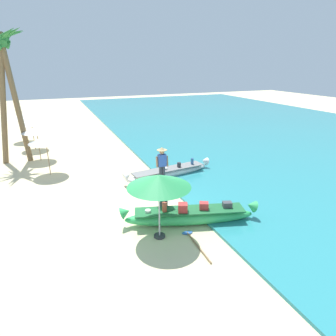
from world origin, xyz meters
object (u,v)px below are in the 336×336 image
at_px(person_tourist_customer, 164,196).
at_px(paddle, 194,242).
at_px(boat_white_midground, 169,172).
at_px(palm_tree_tall_inland, 4,55).
at_px(patio_umbrella_large, 159,181).
at_px(person_vendor_hatted, 162,163).
at_px(boat_green_foreground, 190,216).
at_px(palm_tree_mid_cluster, 1,53).

height_order(person_tourist_customer, paddle, person_tourist_customer).
bearing_deg(boat_white_midground, paddle, -104.29).
bearing_deg(palm_tree_tall_inland, patio_umbrella_large, -66.11).
relative_size(person_vendor_hatted, person_tourist_customer, 1.07).
bearing_deg(boat_white_midground, boat_green_foreground, -103.19).
bearing_deg(paddle, boat_green_foreground, 71.30).
xyz_separation_m(boat_white_midground, person_tourist_customer, (-1.72, -3.70, 0.68)).
distance_m(boat_white_midground, person_tourist_customer, 4.14).
xyz_separation_m(palm_tree_mid_cluster, paddle, (5.40, -10.64, -5.61)).
height_order(palm_tree_tall_inland, palm_tree_mid_cluster, palm_tree_mid_cluster).
relative_size(boat_white_midground, person_vendor_hatted, 2.63).
height_order(boat_green_foreground, palm_tree_mid_cluster, palm_tree_mid_cluster).
xyz_separation_m(boat_green_foreground, person_tourist_customer, (-0.71, 0.59, 0.62)).
bearing_deg(boat_green_foreground, boat_white_midground, 76.81).
relative_size(boat_white_midground, palm_tree_tall_inland, 0.67).
bearing_deg(palm_tree_mid_cluster, paddle, -63.08).
xyz_separation_m(person_tourist_customer, palm_tree_tall_inland, (-4.92, 9.00, 4.61)).
height_order(patio_umbrella_large, palm_tree_mid_cluster, palm_tree_mid_cluster).
bearing_deg(palm_tree_tall_inland, paddle, -63.61).
bearing_deg(person_vendor_hatted, palm_tree_mid_cluster, 135.09).
xyz_separation_m(boat_white_midground, paddle, (-1.36, -5.34, -0.21)).
bearing_deg(palm_tree_mid_cluster, patio_umbrella_large, -65.51).
xyz_separation_m(boat_white_midground, person_vendor_hatted, (-0.65, -0.80, 0.78)).
bearing_deg(palm_tree_mid_cluster, person_vendor_hatted, -44.91).
distance_m(person_vendor_hatted, patio_umbrella_large, 4.26).
bearing_deg(boat_green_foreground, palm_tree_tall_inland, 120.43).
relative_size(boat_green_foreground, paddle, 2.65).
bearing_deg(boat_white_midground, palm_tree_mid_cluster, 141.95).
bearing_deg(person_tourist_customer, boat_white_midground, 65.12).
bearing_deg(person_tourist_customer, palm_tree_tall_inland, 118.67).
height_order(person_vendor_hatted, person_tourist_customer, person_vendor_hatted).
height_order(boat_white_midground, palm_tree_mid_cluster, palm_tree_mid_cluster).
relative_size(person_tourist_customer, paddle, 0.95).
xyz_separation_m(boat_green_foreground, palm_tree_mid_cluster, (-5.76, 9.59, 5.33)).
xyz_separation_m(palm_tree_tall_inland, palm_tree_mid_cluster, (-0.12, -0.00, 0.11)).
bearing_deg(paddle, boat_white_midground, 75.71).
bearing_deg(person_tourist_customer, person_vendor_hatted, 69.81).
bearing_deg(paddle, patio_umbrella_large, 141.69).
height_order(boat_white_midground, palm_tree_tall_inland, palm_tree_tall_inland).
bearing_deg(boat_green_foreground, person_tourist_customer, 140.30).
xyz_separation_m(patio_umbrella_large, paddle, (0.87, -0.69, -1.86)).
relative_size(person_tourist_customer, palm_tree_tall_inland, 0.24).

